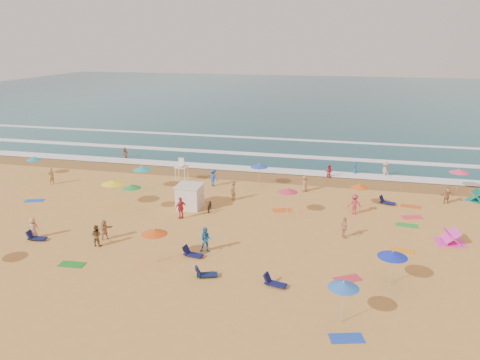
# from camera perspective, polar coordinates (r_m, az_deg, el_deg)

# --- Properties ---
(ground) EXTENTS (220.00, 220.00, 0.00)m
(ground) POSITION_cam_1_polar(r_m,az_deg,el_deg) (38.72, 1.23, -4.88)
(ground) COLOR gold
(ground) RESTS_ON ground
(ocean) EXTENTS (220.00, 140.00, 0.18)m
(ocean) POSITION_cam_1_polar(r_m,az_deg,el_deg) (120.24, 9.92, 9.84)
(ocean) COLOR #0C4756
(ocean) RESTS_ON ground
(wet_sand) EXTENTS (220.00, 220.00, 0.00)m
(wet_sand) POSITION_cam_1_polar(r_m,az_deg,el_deg) (50.33, 4.27, 0.30)
(wet_sand) COLOR olive
(wet_sand) RESTS_ON ground
(surf_foam) EXTENTS (200.00, 18.70, 0.05)m
(surf_foam) POSITION_cam_1_polar(r_m,az_deg,el_deg) (58.73, 5.67, 2.78)
(surf_foam) COLOR white
(surf_foam) RESTS_ON ground
(cabana) EXTENTS (2.00, 2.00, 2.00)m
(cabana) POSITION_cam_1_polar(r_m,az_deg,el_deg) (41.30, -6.15, -2.07)
(cabana) COLOR silver
(cabana) RESTS_ON ground
(cabana_roof) EXTENTS (2.20, 2.20, 0.12)m
(cabana_roof) POSITION_cam_1_polar(r_m,az_deg,el_deg) (40.97, -6.19, -0.67)
(cabana_roof) COLOR silver
(cabana_roof) RESTS_ON cabana
(bicycle) EXTENTS (0.98, 1.97, 0.99)m
(bicycle) POSITION_cam_1_polar(r_m,az_deg,el_deg) (40.63, -3.74, -3.09)
(bicycle) COLOR black
(bicycle) RESTS_ON ground
(lifeguard_stand) EXTENTS (1.20, 1.20, 2.10)m
(lifeguard_stand) POSITION_cam_1_polar(r_m,az_deg,el_deg) (49.13, -7.12, 1.06)
(lifeguard_stand) COLOR white
(lifeguard_stand) RESTS_ON ground
(beach_umbrellas) EXTENTS (61.21, 27.30, 0.81)m
(beach_umbrellas) POSITION_cam_1_polar(r_m,az_deg,el_deg) (38.90, 4.91, -1.45)
(beach_umbrellas) COLOR #FC1A2F
(beach_umbrellas) RESTS_ON ground
(loungers) EXTENTS (40.60, 19.10, 0.34)m
(loungers) POSITION_cam_1_polar(r_m,az_deg,el_deg) (34.94, 12.77, -7.53)
(loungers) COLOR #0E1647
(loungers) RESTS_ON ground
(towels) EXTENTS (38.12, 22.04, 0.03)m
(towels) POSITION_cam_1_polar(r_m,az_deg,el_deg) (35.61, 2.61, -6.89)
(towels) COLOR #AE1536
(towels) RESTS_ON ground
(popup_tents) EXTENTS (6.60, 12.57, 1.20)m
(popup_tents) POSITION_cam_1_polar(r_m,az_deg,el_deg) (42.85, 25.88, -3.60)
(popup_tents) COLOR #F937C9
(popup_tents) RESTS_ON ground
(beachgoers) EXTENTS (39.45, 24.59, 2.11)m
(beachgoers) POSITION_cam_1_polar(r_m,az_deg,el_deg) (42.63, 2.14, -1.67)
(beachgoers) COLOR tan
(beachgoers) RESTS_ON ground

